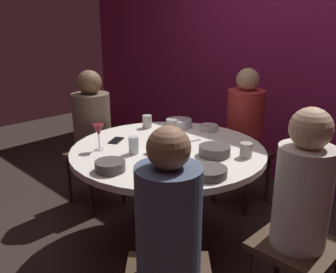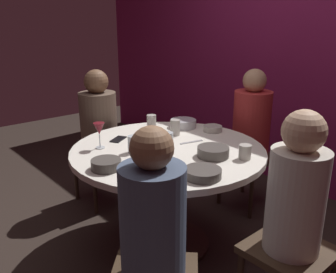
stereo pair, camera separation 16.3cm
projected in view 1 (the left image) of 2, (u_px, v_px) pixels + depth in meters
The scene contains 22 objects.
ground_plane at pixel (168, 244), 2.67m from camera, with size 8.00×8.00×0.00m, color #2D231E.
back_wall at pixel (292, 51), 3.38m from camera, with size 6.00×0.10×2.60m, color maroon.
dining_table at pixel (168, 170), 2.48m from camera, with size 1.31×1.31×0.76m.
seated_diner_left at pixel (92, 125), 3.05m from camera, with size 0.40×0.40×1.19m.
seated_diner_back at pixel (245, 123), 3.06m from camera, with size 0.40×0.40×1.21m.
seated_diner_right at pixel (302, 197), 1.80m from camera, with size 0.40×0.40×1.20m.
seated_diner_front_right at pixel (169, 229), 1.54m from camera, with size 0.57×0.57×1.19m.
candle_holder at pixel (154, 147), 2.34m from camera, with size 0.07×0.07×0.10m.
wine_glass at pixel (98, 131), 2.36m from camera, with size 0.08×0.08×0.18m.
dinner_plate at pixel (158, 177), 1.96m from camera, with size 0.24×0.24×0.01m, color #B2ADA3.
cell_phone at pixel (116, 140), 2.57m from camera, with size 0.07×0.14×0.01m, color black.
bowl_serving_large at pixel (179, 123), 2.90m from camera, with size 0.21×0.21×0.06m, color #B7B7BC.
bowl_salad_center at pixel (110, 166), 2.05m from camera, with size 0.17×0.17×0.06m, color #4C4742.
bowl_small_white at pixel (214, 151), 2.29m from camera, with size 0.20×0.20×0.06m, color #4C4742.
bowl_sauce_side at pixel (209, 128), 2.81m from camera, with size 0.14×0.14×0.05m, color #B2ADA3.
bowl_rice_portion at pixel (209, 172), 1.98m from camera, with size 0.21×0.21×0.05m, color #4C4742.
cup_near_candle at pixel (168, 141), 2.39m from camera, with size 0.07×0.07×0.12m, color silver.
cup_by_left_diner at pixel (134, 145), 2.32m from camera, with size 0.07×0.07×0.11m, color silver.
cup_by_right_diner at pixel (147, 122), 2.87m from camera, with size 0.08×0.08×0.10m, color #B2ADA3.
cup_center_front at pixel (172, 127), 2.69m from camera, with size 0.07×0.07×0.12m, color #B2ADA3.
cup_far_edge at pixel (246, 150), 2.26m from camera, with size 0.08×0.08×0.09m, color #B2ADA3.
fork_near_plate at pixel (190, 142), 2.55m from camera, with size 0.02×0.18×0.01m, color #B7B7BC.
Camera 1 is at (1.62, -1.62, 1.58)m, focal length 38.50 mm.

